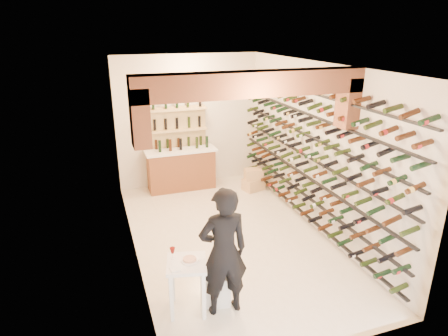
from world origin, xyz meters
name	(u,v)px	position (x,y,z in m)	size (l,w,h in m)	color
ground	(229,237)	(0.00, 0.00, 0.00)	(6.00, 6.00, 0.00)	silver
room_shell	(235,125)	(0.00, -0.26, 2.25)	(3.52, 6.02, 3.21)	beige
wine_rack	(305,152)	(1.53, 0.00, 1.55)	(0.32, 5.70, 2.56)	black
back_counter	(181,168)	(-0.30, 2.65, 0.53)	(1.70, 0.62, 1.29)	brown
back_shelving	(178,140)	(-0.30, 2.89, 1.17)	(1.40, 0.31, 2.73)	tan
tasting_table	(187,271)	(-1.24, -1.72, 0.64)	(0.65, 0.65, 0.94)	white
white_stool	(217,287)	(-0.80, -1.68, 0.23)	(0.37, 0.37, 0.46)	white
person	(223,252)	(-0.76, -1.89, 0.94)	(0.68, 0.45, 1.87)	black
chrome_barstool	(229,208)	(0.12, 0.33, 0.43)	(0.39, 0.39, 0.75)	silver
crate_lower	(253,184)	(1.34, 1.97, 0.15)	(0.49, 0.34, 0.29)	tan
crate_upper	(254,174)	(1.34, 1.97, 0.42)	(0.43, 0.29, 0.25)	tan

